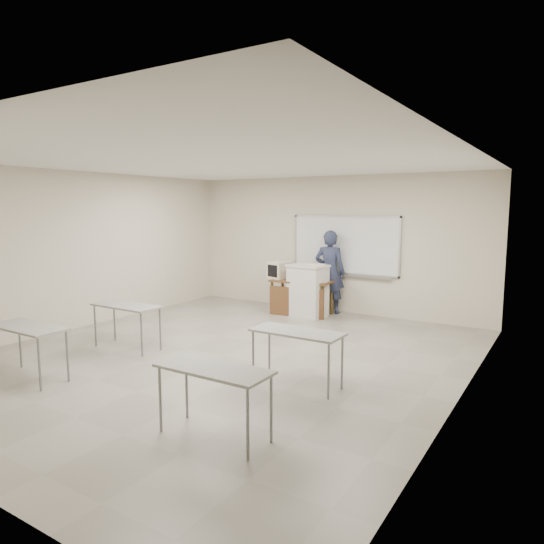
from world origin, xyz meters
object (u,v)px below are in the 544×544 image
Objects in this scene: whiteboard at (345,246)px; keyboard at (316,264)px; podium at (308,290)px; presenter at (330,272)px; crt_monitor at (280,270)px; laptop at (316,280)px; mouse at (321,283)px; instructor_desk at (299,291)px.

whiteboard is 6.10× the size of keyboard.
podium is 0.70m from presenter.
crt_monitor is 0.25× the size of presenter.
mouse is at bearing -20.35° from laptop.
instructor_desk is 0.49m from laptop.
crt_monitor is (-0.55, 0.11, 0.41)m from instructor_desk.
laptop is (0.95, -0.13, -0.13)m from crt_monitor.
presenter reaches higher than laptop.
instructor_desk is at bearing 40.54° from presenter.
crt_monitor is at bearing 13.33° from presenter.
podium is at bearing -2.56° from instructor_desk.
presenter is (-0.25, -0.22, -0.57)m from whiteboard.
crt_monitor reaches higher than laptop.
presenter is at bearing -139.20° from whiteboard.
presenter is (0.25, 0.55, 0.36)m from podium.
podium is 2.44× the size of crt_monitor.
mouse reaches higher than instructor_desk.
crt_monitor is (-0.75, 0.10, 0.38)m from podium.
mouse is (0.55, -0.09, 0.24)m from instructor_desk.
whiteboard is 1.42m from instructor_desk.
laptop is 0.59m from presenter.
crt_monitor reaches higher than podium.
whiteboard is at bearing 42.70° from instructor_desk.
crt_monitor is 0.97m from laptop.
presenter is at bearing 74.82° from mouse.
laptop is 0.18× the size of presenter.
podium is at bearing 9.08° from crt_monitor.
mouse is 0.68m from presenter.
instructor_desk is 3.20× the size of keyboard.
mouse is at bearing -50.10° from keyboard.
crt_monitor is 1.41× the size of laptop.
presenter reaches higher than crt_monitor.
podium is 0.61× the size of presenter.
whiteboard is at bearing 54.92° from keyboard.
keyboard reaches higher than instructor_desk.
keyboard is at bearing 34.21° from podium.
mouse is 0.22× the size of keyboard.
presenter is at bearing 41.09° from crt_monitor.
podium is 0.32m from laptop.
instructor_desk is at bearing 5.30° from crt_monitor.
whiteboard is at bearing -149.98° from presenter.
podium is 2.73× the size of keyboard.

